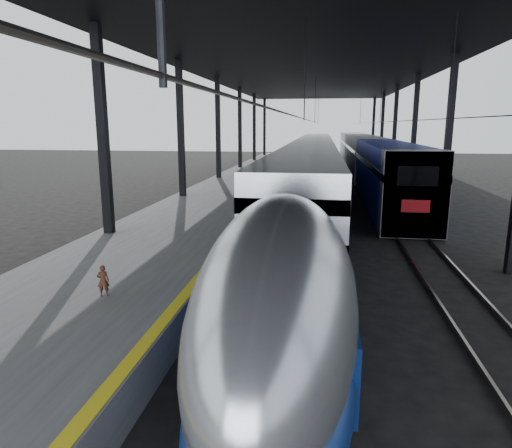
# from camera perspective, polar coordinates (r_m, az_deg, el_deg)

# --- Properties ---
(ground) EXTENTS (160.00, 160.00, 0.00)m
(ground) POSITION_cam_1_polar(r_m,az_deg,el_deg) (13.43, -4.15, -10.94)
(ground) COLOR black
(ground) RESTS_ON ground
(platform) EXTENTS (6.00, 80.00, 1.00)m
(platform) POSITION_cam_1_polar(r_m,az_deg,el_deg) (32.99, -2.68, 3.93)
(platform) COLOR #4C4C4F
(platform) RESTS_ON ground
(yellow_strip) EXTENTS (0.30, 80.00, 0.01)m
(yellow_strip) POSITION_cam_1_polar(r_m,az_deg,el_deg) (32.50, 2.18, 4.71)
(yellow_strip) COLOR yellow
(yellow_strip) RESTS_ON platform
(rails) EXTENTS (6.52, 80.00, 0.16)m
(rails) POSITION_cam_1_polar(r_m,az_deg,el_deg) (32.51, 11.33, 2.83)
(rails) COLOR slate
(rails) RESTS_ON ground
(canopy) EXTENTS (18.00, 75.00, 9.47)m
(canopy) POSITION_cam_1_polar(r_m,az_deg,el_deg) (32.28, 7.17, 19.01)
(canopy) COLOR black
(canopy) RESTS_ON ground
(tgv_train) EXTENTS (2.90, 65.20, 4.16)m
(tgv_train) POSITION_cam_1_polar(r_m,az_deg,el_deg) (35.52, 7.14, 6.80)
(tgv_train) COLOR silver
(tgv_train) RESTS_ON ground
(second_train) EXTENTS (3.02, 56.05, 4.16)m
(second_train) POSITION_cam_1_polar(r_m,az_deg,el_deg) (49.05, 13.42, 8.24)
(second_train) COLOR navy
(second_train) RESTS_ON ground
(child) EXTENTS (0.35, 0.29, 0.82)m
(child) POSITION_cam_1_polar(r_m,az_deg,el_deg) (12.32, -18.57, -6.72)
(child) COLOR #4E271A
(child) RESTS_ON platform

